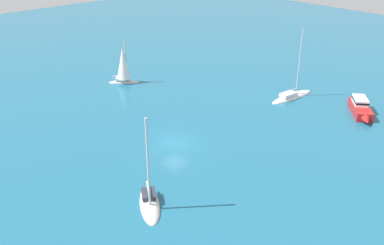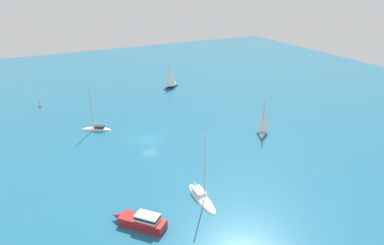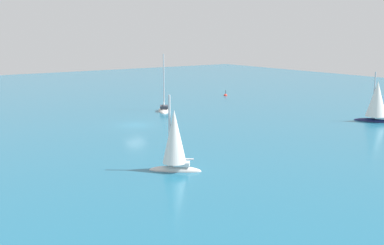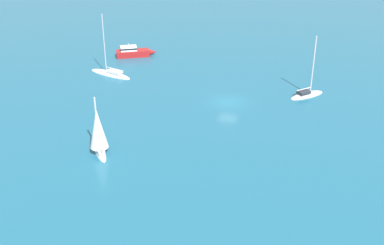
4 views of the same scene
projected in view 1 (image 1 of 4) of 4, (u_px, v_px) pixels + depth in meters
ground_plane at (174, 143)px, 46.92m from camera, size 167.50×167.50×0.00m
sloop_1 at (123, 67)px, 62.95m from camera, size 3.75×4.12×6.98m
launch at (361, 108)px, 53.59m from camera, size 5.66×6.27×2.41m
yacht at (150, 203)px, 36.71m from camera, size 5.69×4.39×9.03m
sloop_2 at (292, 97)px, 58.78m from camera, size 2.31×7.82×9.92m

